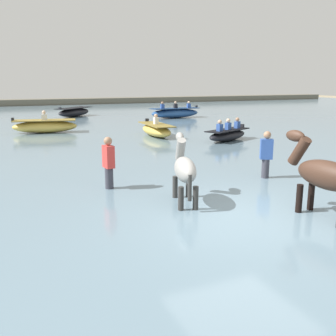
# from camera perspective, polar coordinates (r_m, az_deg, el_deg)

# --- Properties ---
(ground_plane) EXTENTS (120.00, 120.00, 0.00)m
(ground_plane) POSITION_cam_1_polar(r_m,az_deg,el_deg) (7.72, 11.07, -9.61)
(ground_plane) COLOR gray
(water_surface) EXTENTS (90.00, 90.00, 0.36)m
(water_surface) POSITION_cam_1_polar(r_m,az_deg,el_deg) (16.56, -9.10, 3.15)
(water_surface) COLOR slate
(water_surface) RESTS_ON ground
(horse_lead_dark_bay) EXTENTS (0.57, 1.80, 1.96)m
(horse_lead_dark_bay) POSITION_cam_1_polar(r_m,az_deg,el_deg) (7.76, 22.30, -1.23)
(horse_lead_dark_bay) COLOR #382319
(horse_lead_dark_bay) RESTS_ON ground
(horse_trailing_grey) EXTENTS (0.79, 1.64, 1.79)m
(horse_trailing_grey) POSITION_cam_1_polar(r_m,az_deg,el_deg) (8.11, 2.48, -0.42)
(horse_trailing_grey) COLOR gray
(horse_trailing_grey) RESTS_ON ground
(boat_near_port) EXTENTS (3.70, 1.32, 1.17)m
(boat_near_port) POSITION_cam_1_polar(r_m,az_deg,el_deg) (27.62, 1.07, 8.25)
(boat_near_port) COLOR #28518E
(boat_near_port) RESTS_ON water_surface
(boat_distant_east) EXTENTS (2.63, 1.78, 0.97)m
(boat_distant_east) POSITION_cam_1_polar(r_m,az_deg,el_deg) (17.08, 8.91, 4.98)
(boat_distant_east) COLOR black
(boat_distant_east) RESTS_ON water_surface
(boat_near_starboard) EXTENTS (1.10, 2.93, 1.06)m
(boat_near_starboard) POSITION_cam_1_polar(r_m,az_deg,el_deg) (18.28, -1.76, 5.71)
(boat_near_starboard) COLOR gold
(boat_near_starboard) RESTS_ON water_surface
(boat_mid_outer) EXTENTS (3.23, 3.16, 0.79)m
(boat_mid_outer) POSITION_cam_1_polar(r_m,az_deg,el_deg) (29.51, -13.85, 8.11)
(boat_mid_outer) COLOR black
(boat_mid_outer) RESTS_ON water_surface
(boat_far_inshore) EXTENTS (3.31, 1.68, 1.13)m
(boat_far_inshore) POSITION_cam_1_polar(r_m,az_deg,el_deg) (20.49, -17.91, 5.97)
(boat_far_inshore) COLOR gold
(boat_far_inshore) RESTS_ON water_surface
(person_wading_mid) EXTENTS (0.24, 0.34, 1.63)m
(person_wading_mid) POSITION_cam_1_polar(r_m,az_deg,el_deg) (9.32, -8.83, -0.02)
(person_wading_mid) COLOR #383842
(person_wading_mid) RESTS_ON ground
(person_onlooker_right) EXTENTS (0.38, 0.33, 1.63)m
(person_onlooker_right) POSITION_cam_1_polar(r_m,az_deg,el_deg) (10.58, 14.42, 1.25)
(person_onlooker_right) COLOR #383842
(person_onlooker_right) RESTS_ON ground
(far_shoreline) EXTENTS (80.00, 2.40, 1.01)m
(far_shoreline) POSITION_cam_1_polar(r_m,az_deg,el_deg) (45.14, -18.95, 9.07)
(far_shoreline) COLOR #605B4C
(far_shoreline) RESTS_ON ground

